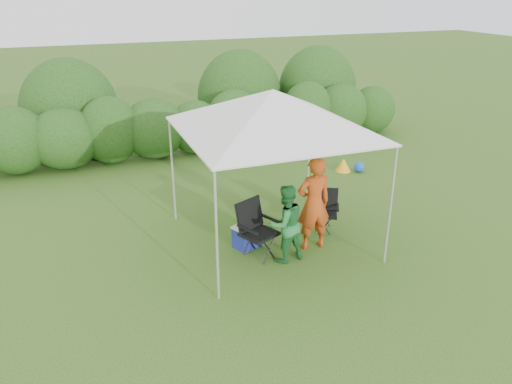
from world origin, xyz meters
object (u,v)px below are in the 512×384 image
object	(u,v)px
man	(314,204)
woman	(285,224)
chair_left	(255,226)
cooler	(247,236)
chair_right	(325,207)
canopy	(273,111)

from	to	relation	value
man	woman	bearing A→B (deg)	20.97
chair_left	cooler	xyz separation A→B (m)	(-0.02, 0.34, -0.36)
chair_left	cooler	world-z (taller)	chair_left
chair_right	man	size ratio (longest dim) A/B	0.47
chair_right	cooler	distance (m)	1.68
canopy	man	bearing A→B (deg)	-44.51
chair_left	woman	size ratio (longest dim) A/B	0.73
canopy	chair_left	xyz separation A→B (m)	(-0.50, -0.45, -1.89)
man	canopy	bearing A→B (deg)	-42.94
canopy	chair_right	xyz separation A→B (m)	(1.14, 0.01, -2.00)
canopy	cooler	distance (m)	2.31
chair_right	cooler	world-z (taller)	chair_right
woman	cooler	distance (m)	0.94
chair_left	woman	xyz separation A→B (m)	(0.42, -0.34, 0.12)
woman	man	bearing A→B (deg)	-169.86
canopy	cooler	xyz separation A→B (m)	(-0.52, -0.11, -2.25)
chair_right	woman	distance (m)	1.47
man	chair_left	bearing A→B (deg)	-4.13
man	chair_right	bearing A→B (deg)	-133.42
chair_left	man	xyz separation A→B (m)	(1.07, -0.11, 0.29)
woman	cooler	size ratio (longest dim) A/B	2.30
man	woman	xyz separation A→B (m)	(-0.65, -0.23, -0.17)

